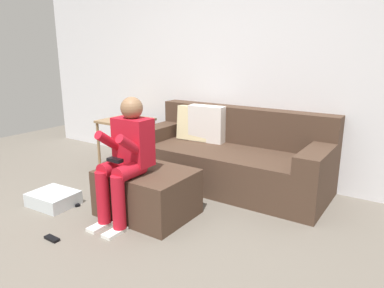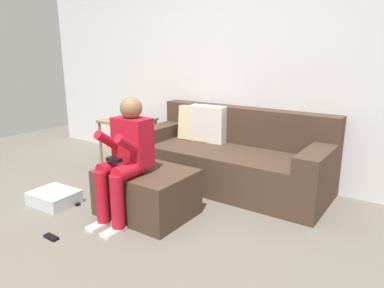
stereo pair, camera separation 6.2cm
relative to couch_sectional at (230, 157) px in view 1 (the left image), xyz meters
The scene contains 10 objects.
ground_plane 1.83m from the couch_sectional, 97.76° to the right, with size 8.31×8.31×0.00m, color #6B6359.
wall_back 1.03m from the couch_sectional, 119.53° to the left, with size 6.39×0.10×2.47m, color silver.
couch_sectional is the anchor object (origin of this frame).
ottoman 1.14m from the couch_sectional, 104.37° to the right, with size 0.83×0.63×0.43m, color #473326.
person_seated 1.36m from the couch_sectional, 105.58° to the right, with size 0.34×0.58×1.10m.
storage_bin 1.91m from the couch_sectional, 128.97° to the right, with size 0.43×0.36×0.13m, color silver.
side_table 1.54m from the couch_sectional, behind, with size 0.57×0.60×0.61m.
remote_near_ottoman 2.02m from the couch_sectional, 108.06° to the right, with size 0.14×0.05×0.02m, color black.
remote_by_storage_bin 1.72m from the couch_sectional, 127.12° to the right, with size 0.15×0.05×0.02m, color black.
remote_under_side_table 2.08m from the couch_sectional, 135.64° to the right, with size 0.20×0.05×0.02m, color black.
Camera 1 is at (1.99, -1.62, 1.49)m, focal length 33.05 mm.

